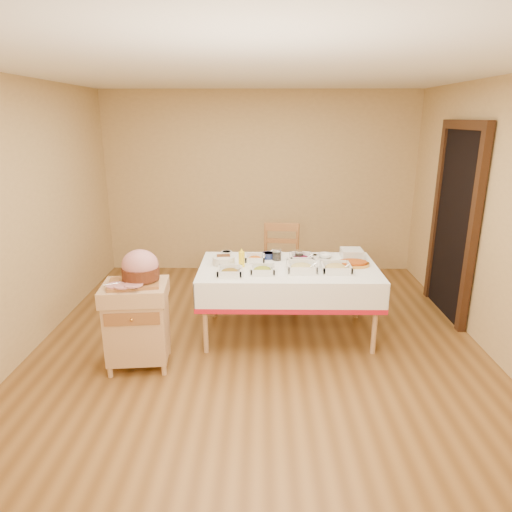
# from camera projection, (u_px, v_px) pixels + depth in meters

# --- Properties ---
(room_shell) EXTENTS (5.00, 5.00, 5.00)m
(room_shell) POSITION_uv_depth(u_px,v_px,m) (259.00, 221.00, 4.24)
(room_shell) COLOR brown
(room_shell) RESTS_ON ground
(doorway) EXTENTS (0.09, 1.10, 2.20)m
(doorway) POSITION_uv_depth(u_px,v_px,m) (455.00, 220.00, 5.13)
(doorway) COLOR black
(doorway) RESTS_ON ground
(dining_table) EXTENTS (1.82, 1.02, 0.76)m
(dining_table) POSITION_uv_depth(u_px,v_px,m) (288.00, 281.00, 4.73)
(dining_table) COLOR tan
(dining_table) RESTS_ON ground
(butcher_cart) EXTENTS (0.61, 0.53, 0.81)m
(butcher_cart) POSITION_uv_depth(u_px,v_px,m) (137.00, 320.00, 4.15)
(butcher_cart) COLOR tan
(butcher_cart) RESTS_ON ground
(dining_chair) EXTENTS (0.49, 0.47, 1.01)m
(dining_chair) POSITION_uv_depth(u_px,v_px,m) (281.00, 266.00, 5.47)
(dining_chair) COLOR #945D30
(dining_chair) RESTS_ON ground
(ham_on_board) EXTENTS (0.46, 0.44, 0.31)m
(ham_on_board) POSITION_uv_depth(u_px,v_px,m) (139.00, 269.00, 4.04)
(ham_on_board) COLOR #945D30
(ham_on_board) RESTS_ON butcher_cart
(serving_dish_a) EXTENTS (0.24, 0.23, 0.10)m
(serving_dish_a) POSITION_uv_depth(u_px,v_px,m) (230.00, 272.00, 4.41)
(serving_dish_a) COLOR silver
(serving_dish_a) RESTS_ON dining_table
(serving_dish_b) EXTENTS (0.23, 0.23, 0.10)m
(serving_dish_b) POSITION_uv_depth(u_px,v_px,m) (263.00, 270.00, 4.48)
(serving_dish_b) COLOR silver
(serving_dish_b) RESTS_ON dining_table
(serving_dish_c) EXTENTS (0.29, 0.29, 0.12)m
(serving_dish_c) POSITION_uv_depth(u_px,v_px,m) (302.00, 267.00, 4.53)
(serving_dish_c) COLOR silver
(serving_dish_c) RESTS_ON dining_table
(serving_dish_d) EXTENTS (0.28, 0.28, 0.11)m
(serving_dish_d) POSITION_uv_depth(u_px,v_px,m) (336.00, 268.00, 4.52)
(serving_dish_d) COLOR silver
(serving_dish_d) RESTS_ON dining_table
(serving_dish_e) EXTENTS (0.21, 0.20, 0.10)m
(serving_dish_e) POSITION_uv_depth(u_px,v_px,m) (255.00, 259.00, 4.83)
(serving_dish_e) COLOR silver
(serving_dish_e) RESTS_ON dining_table
(serving_dish_f) EXTENTS (0.25, 0.23, 0.11)m
(serving_dish_f) POSITION_uv_depth(u_px,v_px,m) (301.00, 258.00, 4.83)
(serving_dish_f) COLOR silver
(serving_dish_f) RESTS_ON dining_table
(small_bowl_left) EXTENTS (0.12, 0.12, 0.05)m
(small_bowl_left) POSITION_uv_depth(u_px,v_px,m) (227.00, 254.00, 5.01)
(small_bowl_left) COLOR silver
(small_bowl_left) RESTS_ON dining_table
(small_bowl_mid) EXTENTS (0.14, 0.14, 0.06)m
(small_bowl_mid) POSITION_uv_depth(u_px,v_px,m) (268.00, 255.00, 4.94)
(small_bowl_mid) COLOR navy
(small_bowl_mid) RESTS_ON dining_table
(small_bowl_right) EXTENTS (0.10, 0.10, 0.05)m
(small_bowl_right) POSITION_uv_depth(u_px,v_px,m) (314.00, 257.00, 4.91)
(small_bowl_right) COLOR silver
(small_bowl_right) RESTS_ON dining_table
(bowl_white_imported) EXTENTS (0.20, 0.20, 0.04)m
(bowl_white_imported) POSITION_uv_depth(u_px,v_px,m) (275.00, 254.00, 5.04)
(bowl_white_imported) COLOR silver
(bowl_white_imported) RESTS_ON dining_table
(bowl_small_imported) EXTENTS (0.20, 0.20, 0.05)m
(bowl_small_imported) POSITION_uv_depth(u_px,v_px,m) (325.00, 256.00, 4.96)
(bowl_small_imported) COLOR silver
(bowl_small_imported) RESTS_ON dining_table
(preserve_jar_left) EXTENTS (0.10, 0.10, 0.13)m
(preserve_jar_left) POSITION_uv_depth(u_px,v_px,m) (277.00, 255.00, 4.87)
(preserve_jar_left) COLOR silver
(preserve_jar_left) RESTS_ON dining_table
(preserve_jar_right) EXTENTS (0.09, 0.09, 0.12)m
(preserve_jar_right) POSITION_uv_depth(u_px,v_px,m) (299.00, 256.00, 4.83)
(preserve_jar_right) COLOR silver
(preserve_jar_right) RESTS_ON dining_table
(mustard_bottle) EXTENTS (0.06, 0.06, 0.20)m
(mustard_bottle) POSITION_uv_depth(u_px,v_px,m) (242.00, 258.00, 4.64)
(mustard_bottle) COLOR yellow
(mustard_bottle) RESTS_ON dining_table
(bread_basket) EXTENTS (0.23, 0.23, 0.10)m
(bread_basket) POSITION_uv_depth(u_px,v_px,m) (224.00, 260.00, 4.73)
(bread_basket) COLOR silver
(bread_basket) RESTS_ON dining_table
(plate_stack) EXTENTS (0.23, 0.23, 0.10)m
(plate_stack) POSITION_uv_depth(u_px,v_px,m) (352.00, 254.00, 4.95)
(plate_stack) COLOR silver
(plate_stack) RESTS_ON dining_table
(brass_platter) EXTENTS (0.35, 0.25, 0.05)m
(brass_platter) POSITION_uv_depth(u_px,v_px,m) (353.00, 264.00, 4.70)
(brass_platter) COLOR gold
(brass_platter) RESTS_ON dining_table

